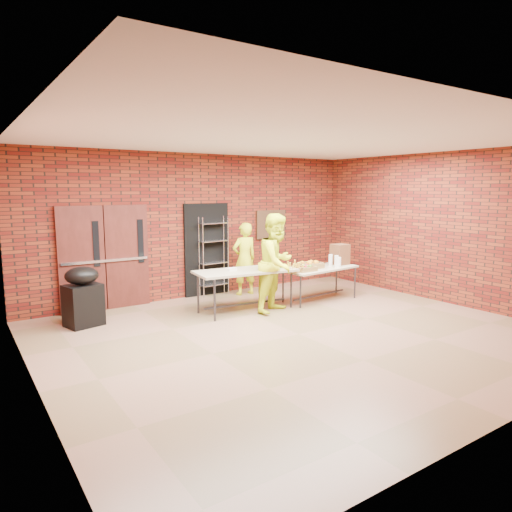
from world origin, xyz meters
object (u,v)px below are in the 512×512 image
Objects in this scene: table_right at (320,270)px; volunteer_woman at (244,259)px; wire_rack at (214,256)px; volunteer_man at (277,263)px; covered_grill at (83,296)px; coffee_dispenser at (340,254)px; table_left at (246,273)px.

volunteer_woman is at bearing 121.31° from table_right.
volunteer_man is (0.36, -1.92, 0.07)m from wire_rack.
coffee_dispenser is at bearing -22.73° from covered_grill.
covered_grill is (-5.42, 0.84, -0.42)m from coffee_dispenser.
covered_grill is 3.75m from volunteer_woman.
wire_rack reaches higher than table_left.
coffee_dispenser is at bearing -14.73° from volunteer_man.
volunteer_man reaches higher than coffee_dispenser.
volunteer_man reaches higher than covered_grill.
volunteer_man is (0.48, -0.39, 0.22)m from table_left.
table_right is 1.76m from volunteer_woman.
table_right is 1.71× the size of covered_grill.
table_left is at bearing 168.36° from table_right.
coffee_dispenser is at bearing 144.28° from volunteer_woman.
wire_rack reaches higher than covered_grill.
table_left is 2.47m from coffee_dispenser.
volunteer_man is at bearing -32.19° from table_left.
coffee_dispenser is 0.28× the size of volunteer_woman.
table_right is (1.80, -0.19, -0.09)m from table_left.
wire_rack is at bearing 92.23° from table_left.
wire_rack is 0.99× the size of table_right.
covered_grill reaches higher than table_right.
wire_rack is 0.86× the size of table_left.
table_left is 1.81m from table_right.
table_right is 0.72m from coffee_dispenser.
coffee_dispenser is (0.66, 0.07, 0.29)m from table_right.
covered_grill is 3.65m from volunteer_man.
coffee_dispenser is at bearing -39.24° from wire_rack.
coffee_dispenser is (2.34, -1.64, 0.05)m from wire_rack.
coffee_dispenser is 0.43× the size of covered_grill.
volunteer_woman is (-1.06, 1.40, 0.17)m from table_right.
table_left is at bearing -98.67° from wire_rack.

